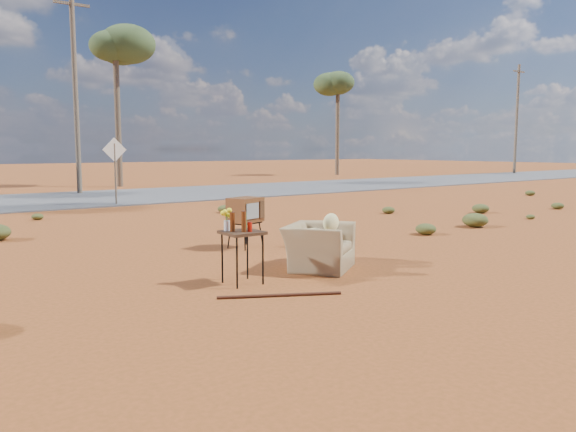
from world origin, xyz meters
TOP-DOWN VIEW (x-y plane):
  - ground at (0.00, 0.00)m, footprint 140.00×140.00m
  - highway at (0.00, 15.00)m, footprint 140.00×7.00m
  - armchair at (0.50, 0.60)m, footprint 1.35×1.34m
  - tv_unit at (0.56, 2.78)m, footprint 0.69×0.61m
  - side_table at (-1.03, 0.48)m, footprint 0.52×0.52m
  - rusty_bar at (-1.01, -0.42)m, footprint 1.39×0.77m
  - road_sign at (1.50, 12.00)m, footprint 0.78×0.06m
  - eucalyptus_center at (5.00, 21.00)m, footprint 3.20×3.20m
  - eucalyptus_right at (22.00, 24.00)m, footprint 3.20×3.20m
  - utility_pole_center at (2.00, 17.50)m, footprint 1.40×0.20m
  - utility_pole_east at (34.00, 17.50)m, footprint 1.40×0.20m
  - scrub_patch at (-0.82, 4.41)m, footprint 17.49×8.07m

SIDE VIEW (x-z plane):
  - ground at x=0.00m, z-range 0.00..0.00m
  - highway at x=0.00m, z-range 0.00..0.04m
  - rusty_bar at x=-1.01m, z-range 0.00..0.04m
  - scrub_patch at x=-0.82m, z-range -0.03..0.30m
  - armchair at x=0.50m, z-range -0.03..0.89m
  - tv_unit at x=0.56m, z-range 0.23..1.16m
  - side_table at x=-1.03m, z-range 0.24..1.25m
  - road_sign at x=1.50m, z-range 0.41..2.60m
  - utility_pole_center at x=2.00m, z-range 0.15..8.15m
  - utility_pole_east at x=34.00m, z-range 0.15..8.15m
  - eucalyptus_right at x=22.00m, z-range 2.39..9.49m
  - eucalyptus_center at x=5.00m, z-range 2.63..10.23m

